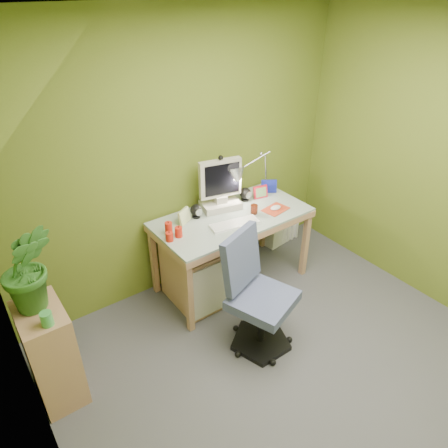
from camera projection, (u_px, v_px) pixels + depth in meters
floor at (304, 382)px, 2.99m from camera, size 3.20×3.20×0.01m
ceiling at (361, 11)px, 1.75m from camera, size 3.20×3.20×0.01m
wall_back at (183, 159)px, 3.48m from camera, size 3.20×0.01×2.40m
wall_left at (38, 381)px, 1.57m from camera, size 0.01×3.20×2.40m
slope_ceiling at (163, 187)px, 1.53m from camera, size 1.10×3.20×1.10m
desk at (232, 250)px, 3.78m from camera, size 1.38×0.70×0.73m
monitor at (220, 182)px, 3.59m from camera, size 0.41×0.29×0.50m
speaker_left at (196, 211)px, 3.54m from camera, size 0.10×0.10×0.12m
speaker_right at (245, 194)px, 3.81m from camera, size 0.12×0.12×0.13m
keyboard at (235, 224)px, 3.45m from camera, size 0.44×0.21×0.02m
mousepad at (275, 209)px, 3.69m from camera, size 0.25×0.20×0.01m
mouse at (276, 208)px, 3.68m from camera, size 0.11×0.07×0.04m
amber_tumbler at (254, 209)px, 3.61m from camera, size 0.07×0.07×0.08m
candle_cluster at (171, 231)px, 3.27m from camera, size 0.17×0.16×0.11m
photo_frame_red at (260, 192)px, 3.86m from camera, size 0.14×0.05×0.12m
photo_frame_blue at (269, 186)px, 3.95m from camera, size 0.13×0.10×0.13m
photo_frame_green at (184, 216)px, 3.46m from camera, size 0.14×0.09×0.12m
desk_lamp at (260, 163)px, 3.78m from camera, size 0.63×0.36×0.64m
side_ledge at (51, 354)px, 2.73m from camera, size 0.28×0.43×0.75m
potted_plant at (28, 268)px, 2.43m from camera, size 0.37×0.31×0.59m
green_cup at (47, 319)px, 2.42m from camera, size 0.07×0.07×0.09m
task_chair at (263, 299)px, 3.07m from camera, size 0.65×0.65×0.92m
radiator at (280, 225)px, 4.49m from camera, size 0.42×0.21×0.40m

